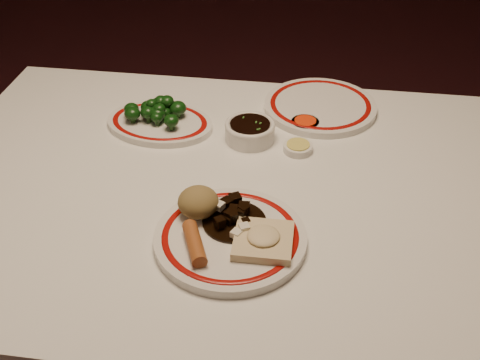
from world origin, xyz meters
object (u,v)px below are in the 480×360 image
(fried_wonton, at_px, (263,240))
(broccoli_pile, at_px, (157,110))
(stirfry_heap, at_px, (234,216))
(rice_mound, at_px, (198,202))
(spring_roll, at_px, (194,243))
(main_plate, at_px, (230,238))
(soy_bowl, at_px, (250,132))
(broccoli_plate, at_px, (160,123))
(dining_table, at_px, (217,219))

(fried_wonton, relative_size, broccoli_pile, 0.72)
(stirfry_heap, xyz_separation_m, broccoli_pile, (-0.23, 0.33, 0.01))
(rice_mound, bearing_deg, spring_roll, -82.88)
(main_plate, height_order, broccoli_pile, broccoli_pile)
(rice_mound, bearing_deg, fried_wonton, -27.11)
(main_plate, xyz_separation_m, soy_bowl, (-0.01, 0.34, 0.01))
(broccoli_plate, bearing_deg, spring_roll, -67.79)
(broccoli_plate, distance_m, soy_bowl, 0.21)
(main_plate, distance_m, broccoli_plate, 0.43)
(dining_table, height_order, soy_bowl, soy_bowl)
(broccoli_plate, bearing_deg, main_plate, -58.70)
(dining_table, bearing_deg, rice_mound, -95.43)
(dining_table, xyz_separation_m, broccoli_pile, (-0.17, 0.21, 0.13))
(broccoli_plate, bearing_deg, dining_table, -50.13)
(rice_mound, relative_size, stirfry_heap, 0.63)
(spring_roll, height_order, soy_bowl, spring_roll)
(broccoli_plate, bearing_deg, stirfry_heap, -55.67)
(main_plate, distance_m, broccoli_pile, 0.44)
(fried_wonton, relative_size, soy_bowl, 0.93)
(spring_roll, relative_size, soy_bowl, 0.89)
(rice_mound, distance_m, fried_wonton, 0.14)
(spring_roll, bearing_deg, fried_wonton, -8.36)
(broccoli_pile, distance_m, soy_bowl, 0.22)
(main_plate, relative_size, rice_mound, 3.87)
(broccoli_pile, bearing_deg, rice_mound, -63.63)
(rice_mound, relative_size, fried_wonton, 0.74)
(main_plate, distance_m, soy_bowl, 0.34)
(stirfry_heap, bearing_deg, dining_table, 113.81)
(fried_wonton, bearing_deg, spring_roll, -165.94)
(main_plate, xyz_separation_m, broccoli_plate, (-0.22, 0.36, -0.00))
(dining_table, xyz_separation_m, fried_wonton, (0.12, -0.18, 0.12))
(soy_bowl, bearing_deg, dining_table, -104.78)
(rice_mound, xyz_separation_m, fried_wonton, (0.13, -0.06, -0.02))
(main_plate, height_order, soy_bowl, soy_bowl)
(dining_table, height_order, rice_mound, rice_mound)
(main_plate, xyz_separation_m, spring_roll, (-0.05, -0.04, 0.02))
(rice_mound, height_order, soy_bowl, rice_mound)
(main_plate, height_order, rice_mound, rice_mound)
(rice_mound, xyz_separation_m, spring_roll, (0.01, -0.09, -0.01))
(broccoli_pile, bearing_deg, broccoli_plate, -58.67)
(stirfry_heap, xyz_separation_m, broccoli_plate, (-0.22, 0.32, -0.02))
(fried_wonton, xyz_separation_m, soy_bowl, (-0.07, 0.35, -0.01))
(rice_mound, distance_m, broccoli_pile, 0.36)
(stirfry_heap, relative_size, soy_bowl, 1.10)
(dining_table, height_order, fried_wonton, fried_wonton)
(stirfry_heap, bearing_deg, broccoli_pile, 124.25)
(dining_table, height_order, spring_roll, spring_roll)
(dining_table, bearing_deg, main_plate, -71.50)
(fried_wonton, height_order, broccoli_plate, fried_wonton)
(broccoli_pile, bearing_deg, main_plate, -58.70)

